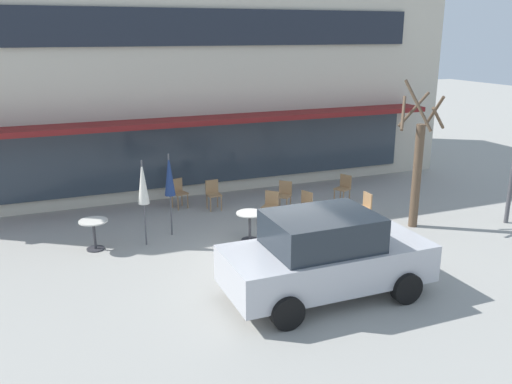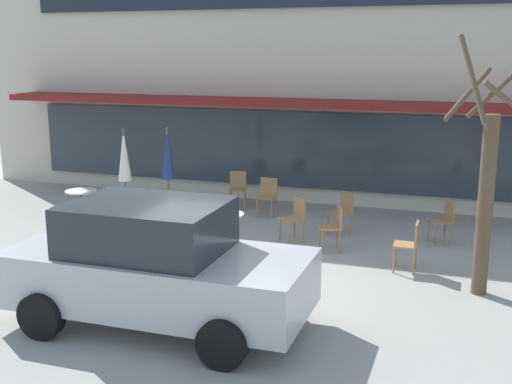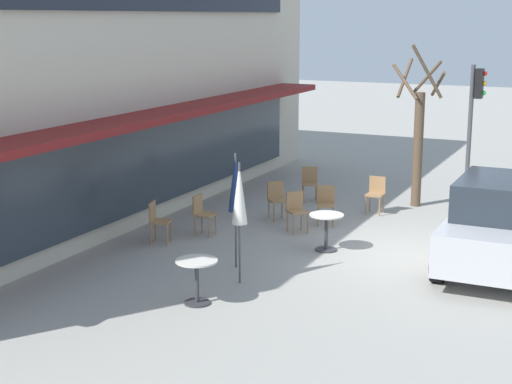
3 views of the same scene
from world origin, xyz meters
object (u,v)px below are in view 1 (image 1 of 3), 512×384
cafe_chair_1 (178,191)px  cafe_chair_2 (284,194)px  cafe_table_near_wall (250,222)px  cafe_chair_3 (364,206)px  cafe_chair_0 (304,204)px  cafe_chair_5 (213,192)px  street_tree (417,164)px  patio_umbrella_green_folded (169,176)px  cafe_chair_4 (271,204)px  cafe_table_streetside (94,230)px  parked_sedan (325,255)px  patio_umbrella_cream_folded (143,183)px  cafe_chair_6 (344,187)px

cafe_chair_1 → cafe_chair_2: size_ratio=1.00×
cafe_table_near_wall → cafe_chair_3: cafe_chair_3 is taller
cafe_chair_0 → cafe_chair_5: bearing=133.5°
cafe_chair_2 → cafe_chair_5: 2.15m
street_tree → cafe_chair_3: bearing=148.9°
patio_umbrella_green_folded → cafe_chair_5: bearing=44.6°
cafe_chair_4 → cafe_chair_3: bearing=-25.0°
cafe_table_near_wall → street_tree: street_tree is taller
cafe_chair_0 → cafe_chair_2: bearing=93.1°
cafe_chair_1 → cafe_table_streetside: bearing=-137.8°
cafe_chair_4 → parked_sedan: 4.58m
cafe_table_near_wall → patio_umbrella_cream_folded: bearing=164.5°
cafe_table_streetside → street_tree: street_tree is taller
cafe_chair_5 → parked_sedan: (0.35, -6.24, 0.35)m
cafe_table_streetside → cafe_chair_1: 3.73m
cafe_chair_1 → street_tree: (5.59, -4.10, 1.24)m
patio_umbrella_green_folded → cafe_chair_1: patio_umbrella_green_folded is taller
cafe_chair_3 → parked_sedan: size_ratio=0.21×
cafe_chair_2 → cafe_chair_6: (2.05, -0.02, 0.00)m
street_tree → cafe_table_near_wall: bearing=171.3°
cafe_chair_2 → cafe_chair_5: (-1.94, 0.93, 0.00)m
patio_umbrella_green_folded → cafe_chair_6: size_ratio=2.47×
cafe_chair_2 → cafe_chair_5: bearing=154.4°
cafe_chair_0 → patio_umbrella_green_folded: bearing=173.2°
cafe_chair_0 → street_tree: 3.25m
patio_umbrella_green_folded → parked_sedan: size_ratio=0.52×
cafe_chair_4 → cafe_chair_5: (-1.13, 1.75, 0.00)m
street_tree → cafe_table_streetside: bearing=169.2°
cafe_chair_5 → cafe_chair_4: bearing=-57.0°
cafe_chair_1 → cafe_chair_4: bearing=-48.0°
cafe_table_streetside → cafe_chair_5: (3.70, 1.96, 0.01)m
cafe_chair_3 → cafe_chair_1: bearing=142.5°
cafe_table_streetside → cafe_chair_3: (7.20, -0.90, 0.01)m
cafe_chair_1 → parked_sedan: (1.29, -6.79, 0.35)m
cafe_table_near_wall → street_tree: size_ratio=0.19×
cafe_table_near_wall → cafe_chair_5: size_ratio=0.85×
cafe_chair_3 → cafe_chair_4: bearing=155.0°
cafe_chair_0 → street_tree: (2.65, -1.43, 1.24)m
cafe_table_near_wall → cafe_table_streetside: 3.87m
cafe_table_near_wall → cafe_chair_6: size_ratio=0.85×
cafe_table_near_wall → cafe_chair_2: bearing=45.6°
cafe_chair_0 → cafe_chair_3: bearing=-26.2°
cafe_chair_0 → cafe_chair_6: 2.30m
cafe_chair_4 → cafe_chair_0: bearing=-23.0°
cafe_chair_2 → cafe_chair_1: bearing=152.8°
cafe_chair_1 → cafe_chair_5: (0.94, -0.55, 0.00)m
patio_umbrella_green_folded → cafe_chair_2: bearing=11.6°
cafe_chair_4 → cafe_chair_6: 2.97m
cafe_chair_2 → cafe_chair_4: (-0.81, -0.82, 0.00)m
cafe_chair_4 → patio_umbrella_cream_folded: bearing=-173.8°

